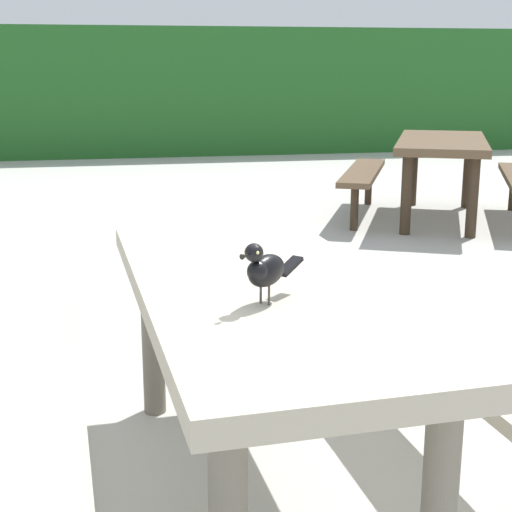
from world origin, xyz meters
TOP-DOWN VIEW (x-y plane):
  - ground_plane at (0.00, 0.00)m, footprint 60.00×60.00m
  - hedge_wall at (0.00, 10.31)m, footprint 28.00×1.69m
  - picnic_table_foreground at (-0.23, -0.03)m, footprint 1.78×1.84m
  - bird_grackle at (-0.27, -0.27)m, footprint 0.22×0.22m
  - picnic_table_mid_left at (2.29, 4.16)m, footprint 2.24×2.26m

SIDE VIEW (x-z plane):
  - ground_plane at x=0.00m, z-range 0.00..0.00m
  - picnic_table_foreground at x=-0.23m, z-range 0.19..0.93m
  - picnic_table_mid_left at x=2.29m, z-range 0.19..0.93m
  - bird_grackle at x=-0.27m, z-range 0.75..0.94m
  - hedge_wall at x=0.00m, z-range 0.00..1.94m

